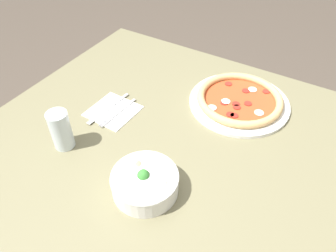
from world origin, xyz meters
name	(u,v)px	position (x,y,z in m)	size (l,w,h in m)	color
dining_table	(158,162)	(0.00, 0.00, 0.67)	(1.10, 1.09, 0.78)	#706B4C
pizza	(239,100)	(-0.15, -0.29, 0.79)	(0.35, 0.35, 0.04)	white
bowl	(145,182)	(-0.07, 0.18, 0.81)	(0.18, 0.18, 0.08)	white
napkin	(113,111)	(0.20, -0.04, 0.78)	(0.16, 0.16, 0.00)	white
fork	(119,112)	(0.18, -0.04, 0.78)	(0.03, 0.17, 0.00)	silver
knife	(110,107)	(0.22, -0.05, 0.78)	(0.03, 0.20, 0.01)	silver
glass	(61,130)	(0.23, 0.16, 0.84)	(0.06, 0.06, 0.13)	silver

